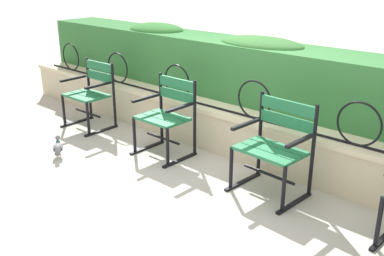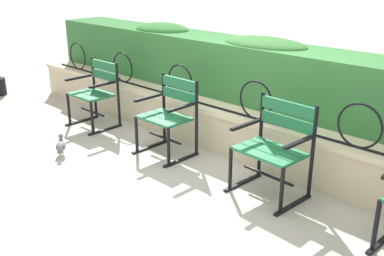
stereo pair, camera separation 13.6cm
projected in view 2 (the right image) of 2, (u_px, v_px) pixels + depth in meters
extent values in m
plane|color=#BCB7AD|center=(181.00, 184.00, 4.47)|extent=(60.00, 60.00, 0.00)
cube|color=beige|center=(243.00, 137.00, 5.04)|extent=(7.94, 0.35, 0.45)
cube|color=beige|center=(244.00, 116.00, 4.96)|extent=(7.94, 0.41, 0.05)
cylinder|color=black|center=(240.00, 114.00, 4.89)|extent=(7.39, 0.02, 0.02)
torus|color=black|center=(78.00, 56.00, 6.92)|extent=(0.42, 0.02, 0.42)
torus|color=black|center=(123.00, 67.00, 6.18)|extent=(0.42, 0.02, 0.42)
torus|color=black|center=(180.00, 81.00, 5.44)|extent=(0.42, 0.02, 0.42)
torus|color=black|center=(256.00, 100.00, 4.69)|extent=(0.42, 0.02, 0.42)
torus|color=black|center=(359.00, 126.00, 3.95)|extent=(0.42, 0.02, 0.42)
cube|color=#387A3D|center=(273.00, 75.00, 5.18)|extent=(7.78, 0.69, 0.68)
ellipsoid|color=#347B35|center=(162.00, 29.00, 6.32)|extent=(0.87, 0.63, 0.18)
ellipsoid|color=#397436|center=(265.00, 44.00, 5.16)|extent=(1.08, 0.63, 0.16)
cube|color=#237547|center=(82.00, 97.00, 5.81)|extent=(0.53, 0.14, 0.03)
cube|color=#237547|center=(91.00, 94.00, 5.90)|extent=(0.53, 0.14, 0.03)
cube|color=#237547|center=(100.00, 92.00, 5.99)|extent=(0.53, 0.14, 0.03)
cube|color=#237547|center=(104.00, 65.00, 5.94)|extent=(0.53, 0.04, 0.11)
cube|color=#237547|center=(105.00, 76.00, 5.99)|extent=(0.53, 0.04, 0.11)
cylinder|color=black|center=(118.00, 95.00, 5.90)|extent=(0.04, 0.04, 0.86)
cylinder|color=black|center=(92.00, 118.00, 5.68)|extent=(0.04, 0.04, 0.44)
cube|color=black|center=(105.00, 130.00, 5.88)|extent=(0.05, 0.52, 0.02)
cube|color=black|center=(102.00, 85.00, 5.67)|extent=(0.04, 0.40, 0.03)
cylinder|color=black|center=(94.00, 88.00, 6.24)|extent=(0.04, 0.04, 0.86)
cylinder|color=black|center=(69.00, 109.00, 6.02)|extent=(0.04, 0.04, 0.44)
cube|color=black|center=(82.00, 121.00, 6.22)|extent=(0.05, 0.52, 0.02)
cube|color=black|center=(78.00, 78.00, 6.01)|extent=(0.04, 0.40, 0.03)
cylinder|color=black|center=(92.00, 112.00, 5.98)|extent=(0.50, 0.04, 0.03)
cube|color=#237547|center=(155.00, 121.00, 4.92)|extent=(0.54, 0.13, 0.03)
cube|color=#237547|center=(164.00, 118.00, 5.01)|extent=(0.54, 0.13, 0.03)
cube|color=#237547|center=(173.00, 115.00, 5.10)|extent=(0.54, 0.13, 0.03)
cube|color=#237547|center=(179.00, 83.00, 5.05)|extent=(0.53, 0.03, 0.11)
cube|color=#237547|center=(180.00, 95.00, 5.09)|extent=(0.53, 0.03, 0.11)
cylinder|color=black|center=(197.00, 119.00, 5.00)|extent=(0.04, 0.04, 0.87)
cylinder|color=black|center=(169.00, 147.00, 4.78)|extent=(0.04, 0.04, 0.44)
cube|color=black|center=(181.00, 160.00, 4.98)|extent=(0.04, 0.52, 0.02)
cube|color=black|center=(181.00, 108.00, 4.77)|extent=(0.04, 0.40, 0.03)
cylinder|color=black|center=(164.00, 108.00, 5.34)|extent=(0.04, 0.04, 0.87)
cylinder|color=black|center=(137.00, 135.00, 5.13)|extent=(0.04, 0.04, 0.44)
cube|color=black|center=(150.00, 147.00, 5.33)|extent=(0.04, 0.52, 0.02)
cube|color=black|center=(148.00, 98.00, 5.12)|extent=(0.04, 0.40, 0.03)
cylinder|color=black|center=(165.00, 138.00, 5.09)|extent=(0.51, 0.03, 0.03)
cube|color=#237547|center=(260.00, 156.00, 4.03)|extent=(0.61, 0.16, 0.03)
cube|color=#237547|center=(269.00, 152.00, 4.11)|extent=(0.61, 0.16, 0.03)
cube|color=#237547|center=(278.00, 148.00, 4.20)|extent=(0.61, 0.16, 0.03)
cube|color=#237547|center=(288.00, 107.00, 4.14)|extent=(0.60, 0.06, 0.11)
cube|color=#237547|center=(287.00, 122.00, 4.19)|extent=(0.60, 0.06, 0.11)
cylinder|color=black|center=(312.00, 153.00, 4.05)|extent=(0.04, 0.04, 0.90)
cylinder|color=black|center=(282.00, 191.00, 3.86)|extent=(0.04, 0.04, 0.44)
cube|color=black|center=(293.00, 205.00, 4.05)|extent=(0.07, 0.52, 0.02)
cube|color=black|center=(298.00, 142.00, 3.84)|extent=(0.06, 0.40, 0.03)
cylinder|color=black|center=(261.00, 136.00, 4.47)|extent=(0.04, 0.04, 0.90)
cylinder|color=black|center=(230.00, 169.00, 4.27)|extent=(0.04, 0.04, 0.44)
cube|color=black|center=(243.00, 182.00, 4.47)|extent=(0.07, 0.52, 0.02)
cube|color=black|center=(245.00, 125.00, 4.26)|extent=(0.06, 0.40, 0.03)
cylinder|color=black|center=(268.00, 175.00, 4.20)|extent=(0.57, 0.06, 0.03)
cylinder|color=black|center=(376.00, 226.00, 3.35)|extent=(0.04, 0.04, 0.44)
cube|color=black|center=(383.00, 240.00, 3.54)|extent=(0.06, 0.52, 0.02)
ellipsoid|color=gray|center=(61.00, 146.00, 5.11)|extent=(0.21, 0.19, 0.11)
cylinder|color=#2D6B56|center=(61.00, 141.00, 5.16)|extent=(0.08, 0.07, 0.06)
sphere|color=slate|center=(61.00, 136.00, 5.16)|extent=(0.06, 0.06, 0.06)
cone|color=black|center=(61.00, 135.00, 5.19)|extent=(0.03, 0.02, 0.01)
cone|color=#595960|center=(60.00, 151.00, 5.00)|extent=(0.10, 0.09, 0.06)
ellipsoid|color=slate|center=(57.00, 146.00, 5.09)|extent=(0.13, 0.10, 0.07)
ellipsoid|color=slate|center=(65.00, 146.00, 5.10)|extent=(0.13, 0.10, 0.07)
cylinder|color=#C6515B|center=(60.00, 153.00, 5.14)|extent=(0.01, 0.01, 0.05)
cylinder|color=#C6515B|center=(63.00, 153.00, 5.13)|extent=(0.01, 0.01, 0.05)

